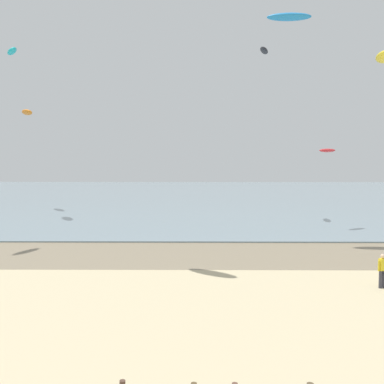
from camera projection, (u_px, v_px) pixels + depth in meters
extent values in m
cube|color=#84755B|center=(146.00, 254.00, 30.81)|extent=(120.00, 8.09, 0.01)
cube|color=gray|center=(174.00, 197.00, 69.71)|extent=(160.00, 70.00, 0.10)
cylinder|color=#383842|center=(384.00, 279.00, 23.24)|extent=(0.16, 0.16, 0.88)
cylinder|color=#383842|center=(380.00, 279.00, 23.15)|extent=(0.16, 0.16, 0.88)
cube|color=yellow|center=(383.00, 264.00, 23.13)|extent=(0.42, 0.34, 0.60)
sphere|color=beige|center=(383.00, 256.00, 23.10)|extent=(0.22, 0.22, 0.22)
cylinder|color=yellow|center=(379.00, 266.00, 23.05)|extent=(0.09, 0.09, 0.52)
ellipsoid|color=#2384D1|center=(289.00, 17.00, 34.05)|extent=(3.28, 1.24, 0.58)
ellipsoid|color=orange|center=(27.00, 112.00, 54.68)|extent=(2.64, 3.26, 0.88)
ellipsoid|color=red|center=(327.00, 150.00, 40.91)|extent=(1.96, 1.57, 0.36)
ellipsoid|color=black|center=(264.00, 51.00, 46.84)|extent=(1.33, 2.74, 0.76)
ellipsoid|color=#19B2B7|center=(12.00, 51.00, 48.01)|extent=(2.24, 3.19, 0.86)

